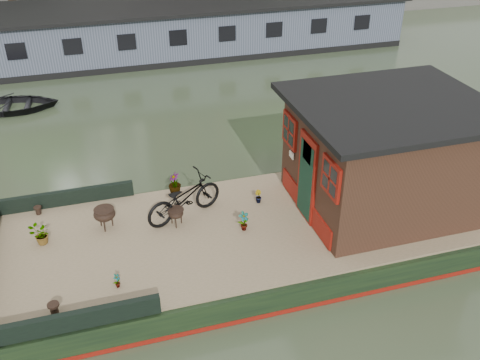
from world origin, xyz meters
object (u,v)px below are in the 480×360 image
object	(u,v)px
potted_plant_a	(244,221)
brazier_front	(176,217)
brazier_rear	(105,218)
cabin	(385,155)
bicycle	(184,198)
dinghy	(11,101)

from	to	relation	value
potted_plant_a	brazier_front	bearing A→B (deg)	156.17
brazier_rear	brazier_front	bearing A→B (deg)	-12.61
cabin	bicycle	size ratio (longest dim) A/B	2.23
brazier_front	dinghy	xyz separation A→B (m)	(-3.91, 8.91, -0.54)
bicycle	brazier_front	size ratio (longest dim) A/B	4.56
potted_plant_a	dinghy	bearing A→B (deg)	118.78
bicycle	brazier_rear	world-z (taller)	bicycle
cabin	bicycle	bearing A→B (deg)	170.43
bicycle	potted_plant_a	xyz separation A→B (m)	(1.07, -0.83, -0.25)
potted_plant_a	brazier_front	size ratio (longest dim) A/B	1.12
cabin	brazier_rear	distance (m)	6.02
bicycle	brazier_front	distance (m)	0.44
potted_plant_a	brazier_rear	distance (m)	2.87
cabin	bicycle	world-z (taller)	cabin
potted_plant_a	brazier_front	world-z (taller)	potted_plant_a
bicycle	cabin	bearing A→B (deg)	-121.95
bicycle	potted_plant_a	bearing A→B (deg)	-150.27
potted_plant_a	dinghy	size ratio (longest dim) A/B	0.15
cabin	potted_plant_a	size ratio (longest dim) A/B	9.04
potted_plant_a	dinghy	world-z (taller)	potted_plant_a
brazier_rear	dinghy	distance (m)	8.96
brazier_front	dinghy	world-z (taller)	brazier_front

